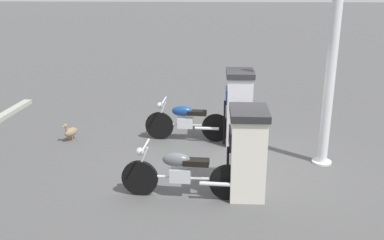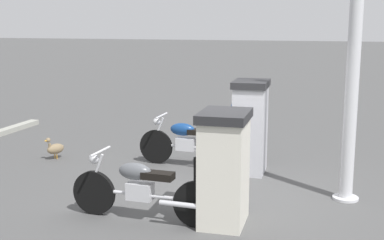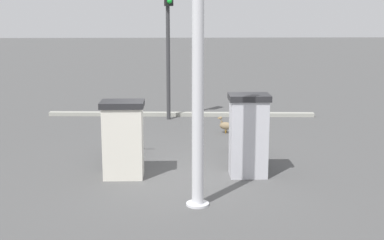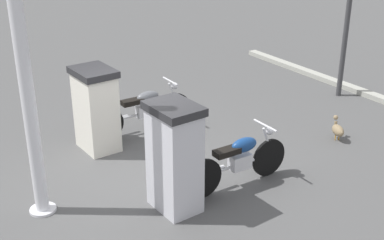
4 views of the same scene
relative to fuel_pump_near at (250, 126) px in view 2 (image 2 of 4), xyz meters
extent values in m
plane|color=#4C4C4C|center=(0.24, 1.26, -0.86)|extent=(120.00, 120.00, 0.00)
cube|color=silver|center=(0.00, 0.00, -0.07)|extent=(0.56, 0.75, 1.57)
cube|color=#1E478C|center=(0.29, 0.00, 0.27)|extent=(0.03, 0.52, 0.32)
cube|color=#262628|center=(0.00, 0.00, 0.77)|extent=(0.61, 0.82, 0.12)
cylinder|color=black|center=(0.33, 0.22, -0.31)|extent=(0.04, 0.04, 1.02)
cube|color=silver|center=(0.00, 2.53, -0.13)|extent=(0.59, 0.79, 1.44)
cube|color=black|center=(0.30, 2.53, 0.18)|extent=(0.03, 0.55, 0.32)
cube|color=#262628|center=(0.00, 2.53, 0.65)|extent=(0.65, 0.86, 0.12)
cylinder|color=black|center=(0.34, 2.76, -0.35)|extent=(0.04, 0.04, 0.94)
cylinder|color=black|center=(1.84, -0.12, -0.52)|extent=(0.67, 0.10, 0.66)
cylinder|color=black|center=(0.51, -0.03, -0.52)|extent=(0.67, 0.10, 0.66)
cube|color=silver|center=(1.22, -0.08, -0.42)|extent=(0.37, 0.22, 0.24)
cylinder|color=silver|center=(1.17, -0.08, -0.47)|extent=(1.00, 0.12, 0.05)
ellipsoid|color=navy|center=(1.29, -0.09, -0.14)|extent=(0.49, 0.25, 0.24)
cube|color=black|center=(0.95, -0.06, -0.17)|extent=(0.45, 0.23, 0.10)
cylinder|color=silver|center=(1.80, -0.12, -0.22)|extent=(0.26, 0.06, 0.57)
cylinder|color=silver|center=(1.72, -0.12, 0.10)|extent=(0.07, 0.56, 0.04)
sphere|color=silver|center=(1.82, -0.12, -0.02)|extent=(0.15, 0.15, 0.14)
cylinder|color=silver|center=(0.72, 0.07, -0.50)|extent=(0.55, 0.11, 0.07)
cylinder|color=black|center=(1.86, 2.65, -0.54)|extent=(0.64, 0.12, 0.64)
cylinder|color=black|center=(0.33, 2.76, -0.54)|extent=(0.64, 0.12, 0.64)
cube|color=silver|center=(1.14, 2.70, -0.44)|extent=(0.37, 0.22, 0.24)
cylinder|color=silver|center=(1.09, 2.70, -0.49)|extent=(1.15, 0.13, 0.05)
ellipsoid|color=#595B60|center=(1.21, 2.70, -0.16)|extent=(0.49, 0.25, 0.24)
cube|color=black|center=(0.87, 2.72, -0.19)|extent=(0.45, 0.23, 0.10)
cylinder|color=silver|center=(1.82, 2.65, -0.24)|extent=(0.26, 0.06, 0.57)
cylinder|color=silver|center=(1.74, 2.66, 0.08)|extent=(0.07, 0.56, 0.04)
sphere|color=silver|center=(1.84, 2.65, -0.04)|extent=(0.15, 0.15, 0.14)
cylinder|color=silver|center=(0.54, 2.86, -0.52)|extent=(0.55, 0.11, 0.07)
ellipsoid|color=#847051|center=(3.89, 0.06, -0.65)|extent=(0.34, 0.42, 0.21)
cylinder|color=#847051|center=(3.95, 0.18, -0.59)|extent=(0.08, 0.08, 0.15)
sphere|color=#847051|center=(3.97, 0.20, -0.44)|extent=(0.13, 0.13, 0.09)
cone|color=orange|center=(3.99, 0.26, -0.45)|extent=(0.07, 0.07, 0.04)
cone|color=#847051|center=(3.82, -0.09, -0.62)|extent=(0.10, 0.10, 0.07)
cylinder|color=orange|center=(3.86, 0.08, -0.80)|extent=(0.02, 0.02, 0.10)
cylinder|color=orange|center=(3.93, 0.04, -0.80)|extent=(0.02, 0.02, 0.10)
cylinder|color=silver|center=(-1.67, 1.11, 1.43)|extent=(0.20, 0.20, 4.57)
cylinder|color=silver|center=(-1.67, 1.11, -0.84)|extent=(0.40, 0.40, 0.04)
camera|label=1|loc=(0.65, 9.51, 2.81)|focal=40.81mm
camera|label=2|loc=(-1.25, 9.20, 1.91)|focal=48.74mm
camera|label=3|loc=(-10.41, 1.52, 2.43)|focal=49.70mm
camera|label=4|loc=(-3.78, -5.53, 3.48)|focal=48.01mm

